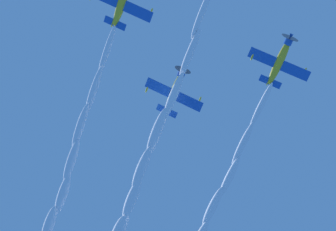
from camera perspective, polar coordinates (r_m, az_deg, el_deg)
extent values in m
ellipsoid|color=gold|center=(92.85, 10.18, 4.84)|extent=(7.32, 4.46, 1.82)
cylinder|color=#194CB2|center=(92.08, 11.02, 6.73)|extent=(1.47, 1.75, 1.49)
cone|color=#194CB2|center=(91.93, 11.20, 7.13)|extent=(0.98, 0.96, 0.72)
cylinder|color=#3F3F47|center=(91.97, 11.16, 7.04)|extent=(1.25, 2.93, 3.15)
cube|color=#194CB2|center=(92.75, 10.17, 4.67)|extent=(5.39, 8.96, 2.61)
ellipsoid|color=gold|center=(95.22, 12.48, 4.04)|extent=(1.05, 0.73, 0.39)
ellipsoid|color=gold|center=(90.46, 7.73, 5.33)|extent=(1.05, 0.73, 0.39)
cube|color=#194CB2|center=(93.74, 9.38, 3.08)|extent=(2.34, 3.40, 1.01)
cube|color=gold|center=(94.23, 9.23, 3.19)|extent=(1.25, 0.95, 1.30)
ellipsoid|color=#1E232D|center=(93.15, 10.15, 5.14)|extent=(1.90, 1.57, 0.99)
ellipsoid|color=gold|center=(89.50, -4.25, 10.33)|extent=(7.36, 4.55, 1.56)
cube|color=#194CB2|center=(89.40, -4.27, 10.15)|extent=(5.32, 8.83, 3.10)
ellipsoid|color=gold|center=(91.01, -1.53, 9.55)|extent=(1.06, 0.74, 0.36)
cube|color=#194CB2|center=(90.54, -4.89, 8.45)|extent=(2.31, 3.36, 1.17)
cube|color=gold|center=(91.07, -4.98, 8.55)|extent=(1.32, 1.00, 1.24)
ellipsoid|color=gold|center=(95.32, 0.55, 2.10)|extent=(7.35, 4.48, 1.87)
cylinder|color=#194CB2|center=(94.19, 1.25, 3.92)|extent=(1.50, 1.79, 1.55)
cone|color=#194CB2|center=(93.96, 1.40, 4.32)|extent=(0.99, 0.98, 0.75)
cylinder|color=#3F3F47|center=(94.01, 1.37, 4.23)|extent=(1.31, 3.04, 3.28)
cube|color=#194CB2|center=(95.24, 0.55, 1.93)|extent=(5.31, 8.79, 3.25)
ellipsoid|color=gold|center=(97.36, 2.96, 1.48)|extent=(1.05, 0.73, 0.40)
ellipsoid|color=gold|center=(93.30, -1.97, 2.39)|extent=(1.05, 0.73, 0.40)
cube|color=#194CB2|center=(96.54, -0.11, 0.41)|extent=(2.31, 3.34, 1.24)
cube|color=gold|center=(97.03, -0.23, 0.54)|extent=(1.28, 1.01, 1.28)
ellipsoid|color=#1E232D|center=(95.58, 0.53, 2.40)|extent=(1.92, 1.60, 1.03)
ellipsoid|color=white|center=(88.23, 3.15, 9.45)|extent=(8.15, 4.55, 1.33)
ellipsoid|color=white|center=(90.18, 1.99, 5.61)|extent=(8.23, 4.70, 1.49)
ellipsoid|color=white|center=(92.34, 0.48, 1.77)|extent=(8.31, 4.85, 1.66)
ellipsoid|color=white|center=(94.70, -1.07, -1.42)|extent=(8.39, 5.01, 1.82)
ellipsoid|color=white|center=(97.77, -2.46, -4.91)|extent=(8.46, 5.16, 1.99)
ellipsoid|color=white|center=(101.12, -3.35, -7.68)|extent=(8.54, 5.31, 2.16)
ellipsoid|color=white|center=(94.91, 8.53, 0.86)|extent=(8.15, 4.55, 1.33)
ellipsoid|color=white|center=(97.65, 6.87, -2.64)|extent=(8.23, 4.70, 1.49)
ellipsoid|color=white|center=(100.32, 5.65, -5.69)|extent=(8.31, 4.85, 1.66)
ellipsoid|color=white|center=(103.12, 4.11, -8.39)|extent=(8.39, 5.01, 1.82)
ellipsoid|color=white|center=(91.88, -5.67, 5.89)|extent=(8.15, 4.55, 1.33)
ellipsoid|color=white|center=(94.25, -6.87, 2.24)|extent=(8.23, 4.70, 1.49)
ellipsoid|color=white|center=(96.84, -8.09, -1.05)|extent=(8.31, 4.85, 1.66)
ellipsoid|color=white|center=(99.79, -8.88, -4.14)|extent=(8.39, 5.01, 1.82)
ellipsoid|color=white|center=(103.43, -9.67, -7.17)|extent=(8.46, 5.16, 1.99)
ellipsoid|color=white|center=(106.91, -10.91, -9.90)|extent=(8.54, 5.31, 2.16)
ellipsoid|color=white|center=(98.17, -0.93, -1.79)|extent=(8.15, 4.55, 1.33)
ellipsoid|color=white|center=(101.17, -2.29, -4.92)|extent=(8.23, 4.70, 1.49)
ellipsoid|color=white|center=(104.52, -3.33, -7.83)|extent=(8.31, 4.85, 1.66)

